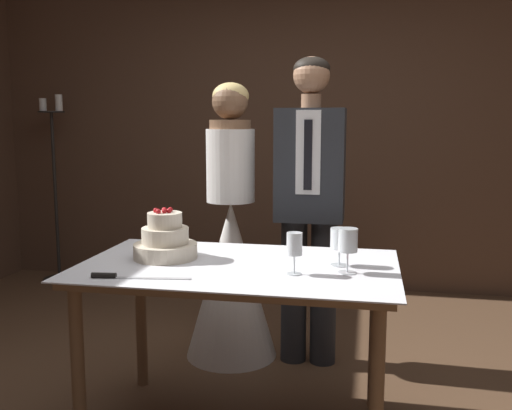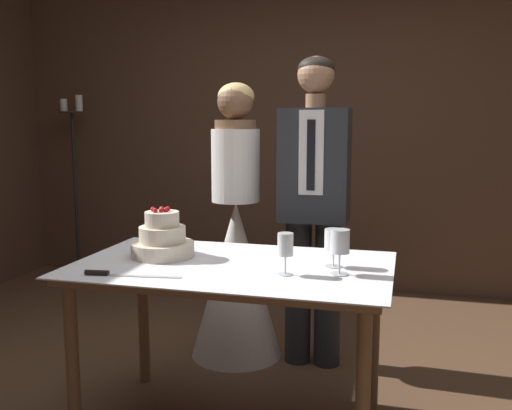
% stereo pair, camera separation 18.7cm
% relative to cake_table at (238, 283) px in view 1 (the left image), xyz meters
% --- Properties ---
extents(wall_back, '(5.50, 0.12, 2.74)m').
position_rel_cake_table_xyz_m(wall_back, '(-0.03, 2.42, 0.68)').
color(wall_back, '#513828').
rests_on(wall_back, ground_plane).
extents(cake_table, '(1.39, 0.85, 0.77)m').
position_rel_cake_table_xyz_m(cake_table, '(0.00, 0.00, 0.00)').
color(cake_table, brown).
rests_on(cake_table, ground_plane).
extents(tiered_cake, '(0.29, 0.29, 0.23)m').
position_rel_cake_table_xyz_m(tiered_cake, '(-0.35, 0.05, 0.17)').
color(tiered_cake, beige).
rests_on(tiered_cake, cake_table).
extents(cake_knife, '(0.40, 0.08, 0.02)m').
position_rel_cake_table_xyz_m(cake_knife, '(-0.41, -0.31, 0.09)').
color(cake_knife, silver).
rests_on(cake_knife, cake_table).
extents(wine_glass_near, '(0.07, 0.07, 0.17)m').
position_rel_cake_table_xyz_m(wine_glass_near, '(0.26, -0.12, 0.21)').
color(wine_glass_near, silver).
rests_on(wine_glass_near, cake_table).
extents(wine_glass_middle, '(0.08, 0.08, 0.19)m').
position_rel_cake_table_xyz_m(wine_glass_middle, '(0.48, -0.05, 0.22)').
color(wine_glass_middle, silver).
rests_on(wine_glass_middle, cake_table).
extents(wine_glass_far, '(0.08, 0.08, 0.17)m').
position_rel_cake_table_xyz_m(wine_glass_far, '(0.44, 0.06, 0.20)').
color(wine_glass_far, silver).
rests_on(wine_glass_far, cake_table).
extents(bride, '(0.54, 0.54, 1.61)m').
position_rel_cake_table_xyz_m(bride, '(-0.23, 0.81, -0.09)').
color(bride, white).
rests_on(bride, ground_plane).
extents(groom, '(0.38, 0.25, 1.75)m').
position_rel_cake_table_xyz_m(groom, '(0.23, 0.81, 0.28)').
color(groom, '#282B30').
rests_on(groom, ground_plane).
extents(candle_stand, '(0.28, 0.28, 1.62)m').
position_rel_cake_table_xyz_m(candle_stand, '(-2.12, 2.10, 0.06)').
color(candle_stand, black).
rests_on(candle_stand, ground_plane).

